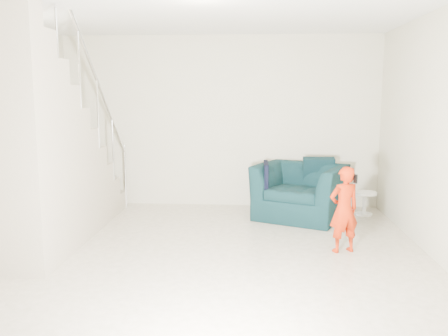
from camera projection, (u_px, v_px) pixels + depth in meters
The scene contains 10 objects.
floor at pixel (203, 264), 5.03m from camera, with size 5.50×5.50×0.00m, color gray.
back_wall at pixel (221, 122), 7.53m from camera, with size 5.00×5.00×0.00m, color #BBB598.
front_wall at pixel (136, 194), 2.11m from camera, with size 5.00×5.00×0.00m, color #BBB598.
armchair at pixel (300, 192), 6.87m from camera, with size 1.20×1.05×0.78m, color black.
toddler at pixel (344, 210), 5.36m from camera, with size 0.36×0.24×0.99m, color #9E0507.
side_table at pixel (365, 199), 7.05m from camera, with size 0.35×0.35×0.35m.
staircase at pixel (38, 167), 5.55m from camera, with size 1.02×3.03×3.62m.
cushion at pixel (318, 172), 7.13m from camera, with size 0.47×0.13×0.44m, color black.
throw at pixel (266, 184), 6.90m from camera, with size 0.06×0.57×0.64m, color black.
phone at pixel (355, 179), 5.24m from camera, with size 0.02×0.05×0.10m, color black.
Camera 1 is at (0.52, -4.79, 1.79)m, focal length 38.00 mm.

